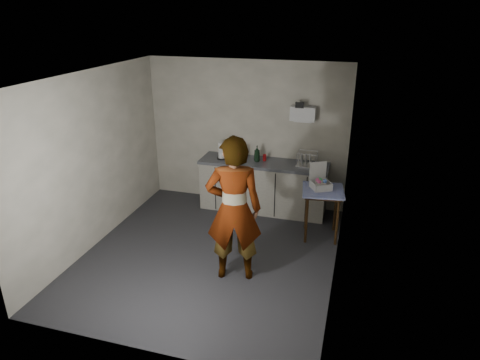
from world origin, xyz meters
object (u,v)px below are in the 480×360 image
(kitchen_counter, at_px, (263,187))
(soap_bottle, at_px, (257,154))
(paper_towel, at_px, (222,151))
(bakery_box, at_px, (320,183))
(dish_rack, at_px, (307,163))
(soda_can, at_px, (265,158))
(side_table, at_px, (323,196))
(dark_bottle, at_px, (244,153))
(standing_man, at_px, (234,210))

(kitchen_counter, relative_size, soap_bottle, 8.02)
(paper_towel, bearing_deg, soap_bottle, 3.16)
(kitchen_counter, xyz_separation_m, bakery_box, (1.05, -0.65, 0.47))
(dish_rack, bearing_deg, soda_can, 176.14)
(soda_can, height_order, bakery_box, bakery_box)
(side_table, height_order, soap_bottle, soap_bottle)
(paper_towel, bearing_deg, kitchen_counter, 2.82)
(soap_bottle, height_order, dark_bottle, soap_bottle)
(side_table, relative_size, dark_bottle, 3.48)
(soda_can, relative_size, paper_towel, 0.38)
(standing_man, xyz_separation_m, dish_rack, (0.64, 2.12, -0.03))
(kitchen_counter, distance_m, soda_can, 0.54)
(standing_man, xyz_separation_m, soap_bottle, (-0.22, 2.10, 0.06))
(kitchen_counter, height_order, dark_bottle, dark_bottle)
(soap_bottle, distance_m, dark_bottle, 0.25)
(dark_bottle, height_order, paper_towel, paper_towel)
(soda_can, bearing_deg, bakery_box, -34.44)
(soda_can, distance_m, dark_bottle, 0.37)
(kitchen_counter, height_order, soda_can, soda_can)
(dish_rack, height_order, bakery_box, bakery_box)
(standing_man, bearing_deg, dish_rack, -121.59)
(standing_man, height_order, paper_towel, standing_man)
(dark_bottle, bearing_deg, standing_man, -77.87)
(kitchen_counter, xyz_separation_m, soap_bottle, (-0.12, -0.00, 0.62))
(kitchen_counter, xyz_separation_m, standing_man, (0.10, -2.10, 0.56))
(side_table, distance_m, soap_bottle, 1.45)
(side_table, bearing_deg, paper_towel, 152.47)
(kitchen_counter, bearing_deg, standing_man, -87.41)
(dark_bottle, bearing_deg, soap_bottle, -11.13)
(side_table, xyz_separation_m, soap_bottle, (-1.22, 0.70, 0.35))
(soap_bottle, xyz_separation_m, dark_bottle, (-0.24, 0.05, -0.02))
(kitchen_counter, relative_size, paper_towel, 7.54)
(standing_man, bearing_deg, bakery_box, -138.07)
(soap_bottle, relative_size, soda_can, 2.47)
(standing_man, bearing_deg, soap_bottle, -98.84)
(soda_can, bearing_deg, dark_bottle, -176.82)
(dark_bottle, relative_size, bakery_box, 0.60)
(paper_towel, bearing_deg, standing_man, -67.54)
(paper_towel, xyz_separation_m, bakery_box, (1.81, -0.62, -0.16))
(standing_man, distance_m, soda_can, 2.17)
(side_table, relative_size, dish_rack, 2.31)
(paper_towel, height_order, bakery_box, paper_towel)
(standing_man, height_order, dark_bottle, standing_man)
(soap_bottle, xyz_separation_m, dish_rack, (0.86, 0.02, -0.08))
(dark_bottle, bearing_deg, bakery_box, -26.35)
(dark_bottle, height_order, bakery_box, bakery_box)
(kitchen_counter, bearing_deg, soda_can, 93.01)
(standing_man, relative_size, soda_can, 17.52)
(side_table, bearing_deg, dish_rack, 109.06)
(standing_man, distance_m, paper_towel, 2.24)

